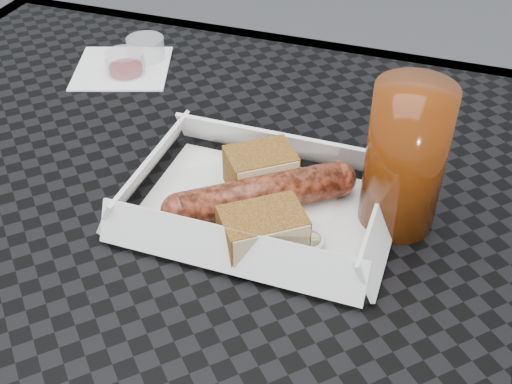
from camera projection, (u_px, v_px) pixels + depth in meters
patio_table at (131, 248)px, 0.69m from camera, size 0.80×0.80×0.74m
food_tray at (259, 209)px, 0.62m from camera, size 0.22×0.15×0.00m
bratwurst at (261, 195)px, 0.60m from camera, size 0.16×0.13×0.04m
bread_near at (261, 169)px, 0.63m from camera, size 0.08×0.08×0.04m
bread_far at (263, 230)px, 0.56m from camera, size 0.09×0.08×0.04m
veg_garnish at (298, 250)px, 0.57m from camera, size 0.03×0.03×0.00m
napkin at (123, 68)px, 0.84m from camera, size 0.15×0.15×0.00m
condiment_cup_sauce at (125, 64)px, 0.82m from camera, size 0.05×0.05×0.03m
condiment_cup_empty at (146, 49)px, 0.85m from camera, size 0.05×0.05×0.03m
drink_glass at (405, 159)px, 0.56m from camera, size 0.07×0.07×0.14m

